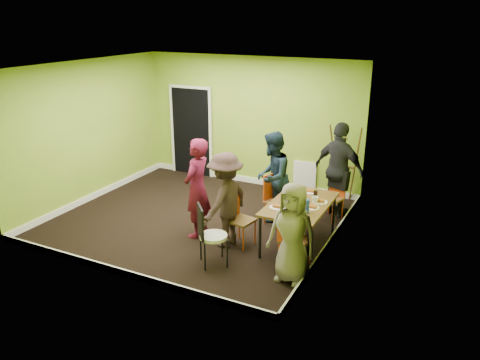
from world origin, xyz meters
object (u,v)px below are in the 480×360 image
at_px(chair_back_end, 337,184).
at_px(blue_bottle, 307,206).
at_px(chair_bentwood, 209,232).
at_px(person_front_end, 292,233).
at_px(person_standing, 197,188).
at_px(person_back_end, 339,170).
at_px(chair_left_near, 237,214).
at_px(person_left_far, 272,177).
at_px(chair_left_far, 274,196).
at_px(dining_table, 300,206).
at_px(chair_front_end, 293,236).
at_px(orange_bottle, 301,195).
at_px(thermos, 304,195).
at_px(person_left_near, 225,200).
at_px(easel, 344,165).

height_order(chair_back_end, blue_bottle, blue_bottle).
relative_size(chair_bentwood, person_front_end, 0.66).
distance_m(blue_bottle, person_standing, 1.91).
relative_size(person_back_end, person_front_end, 1.22).
bearing_deg(chair_left_near, blue_bottle, 102.96).
distance_m(chair_back_end, person_left_far, 1.23).
xyz_separation_m(chair_left_far, person_standing, (-0.98, -1.05, 0.34)).
xyz_separation_m(dining_table, chair_front_end, (0.18, -0.80, -0.15)).
height_order(chair_bentwood, orange_bottle, chair_bentwood).
xyz_separation_m(thermos, person_front_end, (0.22, -1.14, -0.12)).
bearing_deg(thermos, chair_bentwood, -129.17).
bearing_deg(chair_front_end, person_left_near, 174.61).
xyz_separation_m(chair_left_near, chair_back_end, (1.17, 1.78, 0.13)).
xyz_separation_m(chair_left_near, chair_bentwood, (-0.07, -0.81, 0.01)).
height_order(thermos, person_left_near, person_left_near).
relative_size(chair_left_near, person_left_near, 0.59).
height_order(chair_left_far, chair_front_end, chair_front_end).
xyz_separation_m(chair_front_end, blue_bottle, (0.05, 0.46, 0.31)).
bearing_deg(person_front_end, person_left_near, 162.80).
relative_size(chair_back_end, person_standing, 0.54).
bearing_deg(dining_table, person_left_far, 135.93).
bearing_deg(chair_bentwood, chair_back_end, 113.10).
height_order(easel, blue_bottle, easel).
bearing_deg(chair_left_far, person_left_near, 2.44).
xyz_separation_m(dining_table, person_front_end, (0.26, -1.06, 0.04)).
bearing_deg(easel, person_back_end, -83.87).
relative_size(chair_left_far, person_back_end, 0.51).
height_order(chair_back_end, person_back_end, person_back_end).
height_order(chair_left_near, thermos, thermos).
bearing_deg(chair_left_near, orange_bottle, 137.82).
distance_m(chair_bentwood, thermos, 1.68).
height_order(chair_front_end, easel, easel).
bearing_deg(orange_bottle, person_left_far, 144.32).
xyz_separation_m(dining_table, blue_bottle, (0.23, -0.34, 0.16)).
bearing_deg(orange_bottle, chair_left_far, 147.97).
xyz_separation_m(chair_front_end, chair_bentwood, (-1.18, -0.40, -0.01)).
height_order(easel, thermos, easel).
distance_m(chair_bentwood, blue_bottle, 1.53).
distance_m(chair_bentwood, person_front_end, 1.29).
relative_size(chair_bentwood, orange_bottle, 12.36).
xyz_separation_m(chair_left_far, person_back_end, (0.93, 0.86, 0.38)).
height_order(dining_table, orange_bottle, orange_bottle).
xyz_separation_m(easel, person_left_far, (-0.97, -1.36, 0.03)).
distance_m(dining_table, person_standing, 1.74).
bearing_deg(blue_bottle, orange_bottle, 116.91).
height_order(person_left_far, person_back_end, person_back_end).
bearing_deg(chair_bentwood, person_left_far, 133.10).
distance_m(orange_bottle, person_front_end, 1.36).
bearing_deg(chair_front_end, easel, 97.61).
xyz_separation_m(chair_left_near, person_left_far, (0.12, 1.17, 0.30)).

